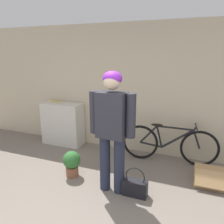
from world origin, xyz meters
TOP-DOWN VIEW (x-y plane):
  - wall_back at (0.00, 2.69)m, footprint 8.00×0.07m
  - side_shelf at (-1.58, 2.44)m, footprint 0.91×0.40m
  - person at (0.11, 1.16)m, footprint 0.68×0.29m
  - bicycle at (0.79, 2.37)m, footprint 1.76×0.46m
  - banana at (-1.76, 2.50)m, footprint 0.35×0.09m
  - handbag at (0.47, 1.15)m, footprint 0.36×0.16m
  - cardboard_box at (1.49, 1.90)m, footprint 0.45×0.55m
  - potted_plant at (-0.66, 1.29)m, footprint 0.29×0.29m

SIDE VIEW (x-z plane):
  - cardboard_box at x=1.49m, z-range -0.04..0.25m
  - handbag at x=0.47m, z-range -0.09..0.36m
  - potted_plant at x=-0.66m, z-range 0.03..0.47m
  - bicycle at x=0.79m, z-range -0.01..0.74m
  - side_shelf at x=-1.58m, z-range 0.00..0.95m
  - banana at x=-1.76m, z-range 0.95..0.98m
  - person at x=0.11m, z-range 0.17..1.96m
  - wall_back at x=0.00m, z-range 0.00..2.60m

